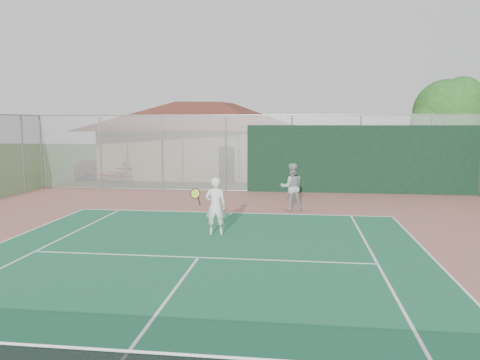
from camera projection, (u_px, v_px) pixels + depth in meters
name	position (u px, v px, depth m)	size (l,w,h in m)	color
back_fence	(294.00, 156.00, 20.98)	(20.08, 0.11, 3.53)	gray
clubhouse	(206.00, 131.00, 28.26)	(12.23, 8.38, 5.17)	tan
bleachers	(110.00, 170.00, 25.63)	(3.52, 2.74, 1.08)	maroon
tree	(449.00, 114.00, 23.29)	(3.88, 3.68, 5.41)	#352213
player_white_front	(215.00, 206.00, 13.22)	(1.01, 0.67, 1.63)	white
player_grey_back	(292.00, 188.00, 16.78)	(0.95, 0.82, 1.70)	#A5A8AA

